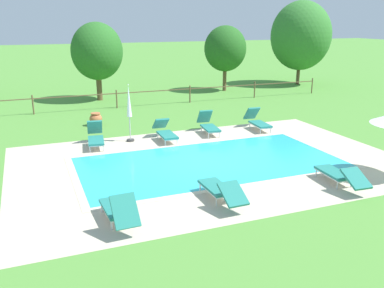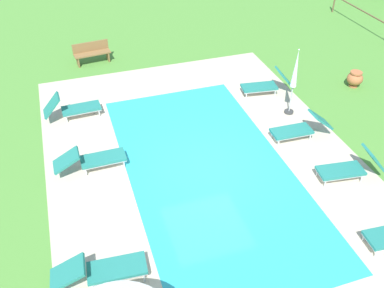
# 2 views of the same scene
# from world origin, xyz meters

# --- Properties ---
(ground_plane) EXTENTS (160.00, 160.00, 0.00)m
(ground_plane) POSITION_xyz_m (0.00, 0.00, 0.00)
(ground_plane) COLOR #518E38
(pool_deck_paving) EXTENTS (13.71, 9.13, 0.01)m
(pool_deck_paving) POSITION_xyz_m (0.00, 0.00, 0.00)
(pool_deck_paving) COLOR beige
(pool_deck_paving) RESTS_ON ground
(swimming_pool_water) EXTENTS (9.17, 4.60, 0.01)m
(swimming_pool_water) POSITION_xyz_m (0.00, 0.00, 0.01)
(swimming_pool_water) COLOR #2DB7C6
(swimming_pool_water) RESTS_ON ground
(pool_coping_rim) EXTENTS (9.65, 5.08, 0.01)m
(pool_coping_rim) POSITION_xyz_m (0.00, 0.00, 0.01)
(pool_coping_rim) COLOR beige
(pool_coping_rim) RESTS_ON ground
(sun_lounger_north_near_steps) EXTENTS (0.74, 1.93, 0.96)m
(sun_lounger_north_near_steps) POSITION_xyz_m (3.97, 3.49, 0.39)
(sun_lounger_north_near_steps) COLOR #237A70
(sun_lounger_north_near_steps) RESTS_ON ground
(sun_lounger_north_mid) EXTENTS (0.63, 2.07, 0.74)m
(sun_lounger_north_mid) POSITION_xyz_m (-1.10, -3.17, 0.36)
(sun_lounger_north_mid) COLOR #237A70
(sun_lounger_north_mid) RESTS_ON ground
(sun_lounger_north_far) EXTENTS (0.66, 2.00, 0.86)m
(sun_lounger_north_far) POSITION_xyz_m (-0.59, 3.31, 0.38)
(sun_lounger_north_far) COLOR #237A70
(sun_lounger_north_far) RESTS_ON ground
(sun_lounger_north_end) EXTENTS (0.68, 1.91, 0.96)m
(sun_lounger_north_end) POSITION_xyz_m (-4.05, -3.45, 0.39)
(sun_lounger_north_end) COLOR #237A70
(sun_lounger_north_end) RESTS_ON ground
(sun_lounger_south_near_corner) EXTENTS (0.83, 1.93, 0.98)m
(sun_lounger_south_near_corner) POSITION_xyz_m (1.57, 3.67, 0.39)
(sun_lounger_south_near_corner) COLOR #237A70
(sun_lounger_south_near_corner) RESTS_ON ground
(sun_lounger_south_mid) EXTENTS (0.75, 2.11, 0.71)m
(sun_lounger_south_mid) POSITION_xyz_m (2.81, -3.47, 0.35)
(sun_lounger_south_mid) COLOR #237A70
(sun_lounger_south_mid) RESTS_ON ground
(sun_lounger_south_far) EXTENTS (0.84, 1.94, 0.97)m
(sun_lounger_south_far) POSITION_xyz_m (-3.46, 3.53, 0.39)
(sun_lounger_south_far) COLOR #237A70
(sun_lounger_south_far) RESTS_ON ground
(patio_umbrella_closed_row_centre) EXTENTS (0.32, 0.32, 2.41)m
(patio_umbrella_closed_row_centre) POSITION_xyz_m (-2.00, 3.73, 1.48)
(patio_umbrella_closed_row_centre) COLOR #383838
(patio_umbrella_closed_row_centre) RESTS_ON ground
(terracotta_urn_near_fence) EXTENTS (0.60, 0.60, 0.62)m
(terracotta_urn_near_fence) POSITION_xyz_m (-2.89, 6.99, 0.34)
(terracotta_urn_near_fence) COLOR #B7663D
(terracotta_urn_near_fence) RESTS_ON ground
(perimeter_fence) EXTENTS (22.71, 0.08, 1.05)m
(perimeter_fence) POSITION_xyz_m (1.19, 10.75, 0.71)
(perimeter_fence) COLOR brown
(perimeter_fence) RESTS_ON ground
(tree_west_mid) EXTENTS (2.94, 2.94, 4.53)m
(tree_west_mid) POSITION_xyz_m (7.41, 14.06, 2.94)
(tree_west_mid) COLOR brown
(tree_west_mid) RESTS_ON ground
(tree_centre) EXTENTS (3.16, 3.16, 4.79)m
(tree_centre) POSITION_xyz_m (-1.55, 13.64, 3.02)
(tree_centre) COLOR brown
(tree_centre) RESTS_ON ground
(tree_east_mid) EXTENTS (4.57, 4.57, 6.32)m
(tree_east_mid) POSITION_xyz_m (14.10, 14.66, 3.72)
(tree_east_mid) COLOR brown
(tree_east_mid) RESTS_ON ground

